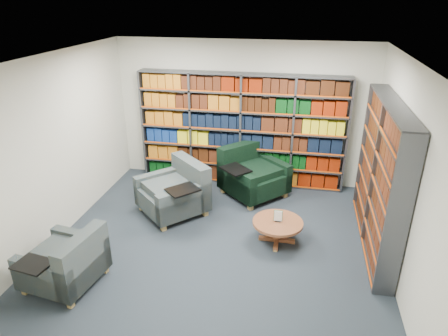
% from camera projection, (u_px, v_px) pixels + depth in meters
% --- Properties ---
extents(room_shell, '(5.02, 5.02, 2.82)m').
position_uv_depth(room_shell, '(216.00, 162.00, 5.59)').
color(room_shell, black).
rests_on(room_shell, ground).
extents(bookshelf_back, '(4.00, 0.28, 2.20)m').
position_uv_depth(bookshelf_back, '(241.00, 131.00, 7.81)').
color(bookshelf_back, '#47494F').
rests_on(bookshelf_back, ground).
extents(bookshelf_right, '(0.28, 2.50, 2.20)m').
position_uv_depth(bookshelf_right, '(381.00, 177.00, 5.84)').
color(bookshelf_right, '#47494F').
rests_on(bookshelf_right, ground).
extents(chair_teal_left, '(1.41, 1.41, 0.91)m').
position_uv_depth(chair_teal_left, '(177.00, 193.00, 6.98)').
color(chair_teal_left, '#0B243F').
rests_on(chair_teal_left, ground).
extents(chair_green_right, '(1.44, 1.44, 0.93)m').
position_uv_depth(chair_green_right, '(251.00, 175.00, 7.63)').
color(chair_green_right, black).
rests_on(chair_green_right, ground).
extents(chair_teal_front, '(1.00, 1.10, 0.80)m').
position_uv_depth(chair_teal_front, '(68.00, 264.00, 5.22)').
color(chair_teal_front, '#0B243F').
rests_on(chair_teal_front, ground).
extents(coffee_table, '(0.78, 0.78, 0.55)m').
position_uv_depth(coffee_table, '(278.00, 226.00, 6.14)').
color(coffee_table, brown).
rests_on(coffee_table, ground).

